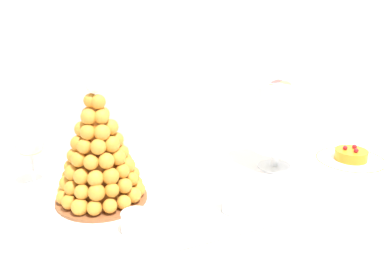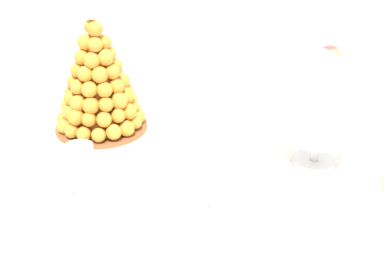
{
  "view_description": "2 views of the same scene",
  "coord_description": "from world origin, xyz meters",
  "px_view_note": "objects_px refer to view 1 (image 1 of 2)",
  "views": [
    {
      "loc": [
        -0.49,
        -0.83,
        1.24
      ],
      "look_at": [
        -0.12,
        -0.02,
        0.94
      ],
      "focal_mm": 38.77,
      "sensor_mm": 36.0,
      "label": 1
    },
    {
      "loc": [
        0.24,
        -0.93,
        1.32
      ],
      "look_at": [
        -0.05,
        -0.02,
        0.84
      ],
      "focal_mm": 49.2,
      "sensor_mm": 36.0,
      "label": 2
    }
  ],
  "objects_px": {
    "serving_tray": "(125,212)",
    "fruit_tart_plate": "(351,158)",
    "dessert_cup_mid_left": "(136,223)",
    "dessert_cup_centre": "(233,201)",
    "dessert_cup_left": "(19,247)",
    "croquembouche": "(98,155)",
    "macaron_goblet": "(277,118)",
    "wine_glass": "(30,144)"
  },
  "relations": [
    {
      "from": "serving_tray",
      "to": "macaron_goblet",
      "type": "relative_size",
      "value": 2.36
    },
    {
      "from": "dessert_cup_mid_left",
      "to": "wine_glass",
      "type": "distance_m",
      "value": 0.39
    },
    {
      "from": "dessert_cup_left",
      "to": "dessert_cup_centre",
      "type": "height_order",
      "value": "dessert_cup_centre"
    },
    {
      "from": "dessert_cup_left",
      "to": "dessert_cup_mid_left",
      "type": "height_order",
      "value": "dessert_cup_left"
    },
    {
      "from": "croquembouche",
      "to": "fruit_tart_plate",
      "type": "distance_m",
      "value": 0.76
    },
    {
      "from": "dessert_cup_left",
      "to": "fruit_tart_plate",
      "type": "height_order",
      "value": "dessert_cup_left"
    },
    {
      "from": "croquembouche",
      "to": "serving_tray",
      "type": "bearing_deg",
      "value": -64.52
    },
    {
      "from": "serving_tray",
      "to": "wine_glass",
      "type": "bearing_deg",
      "value": 126.37
    },
    {
      "from": "dessert_cup_left",
      "to": "macaron_goblet",
      "type": "relative_size",
      "value": 0.21
    },
    {
      "from": "dessert_cup_centre",
      "to": "croquembouche",
      "type": "bearing_deg",
      "value": 145.9
    },
    {
      "from": "dessert_cup_mid_left",
      "to": "macaron_goblet",
      "type": "xyz_separation_m",
      "value": [
        0.48,
        0.17,
        0.12
      ]
    },
    {
      "from": "serving_tray",
      "to": "fruit_tart_plate",
      "type": "bearing_deg",
      "value": 1.7
    },
    {
      "from": "croquembouche",
      "to": "dessert_cup_left",
      "type": "bearing_deg",
      "value": -138.83
    },
    {
      "from": "serving_tray",
      "to": "fruit_tart_plate",
      "type": "height_order",
      "value": "fruit_tart_plate"
    },
    {
      "from": "dessert_cup_centre",
      "to": "macaron_goblet",
      "type": "distance_m",
      "value": 0.33
    },
    {
      "from": "dessert_cup_mid_left",
      "to": "wine_glass",
      "type": "bearing_deg",
      "value": 117.47
    },
    {
      "from": "dessert_cup_mid_left",
      "to": "dessert_cup_centre",
      "type": "height_order",
      "value": "dessert_cup_centre"
    },
    {
      "from": "dessert_cup_centre",
      "to": "wine_glass",
      "type": "bearing_deg",
      "value": 139.66
    },
    {
      "from": "macaron_goblet",
      "to": "wine_glass",
      "type": "bearing_deg",
      "value": 165.69
    },
    {
      "from": "wine_glass",
      "to": "dessert_cup_mid_left",
      "type": "bearing_deg",
      "value": -62.53
    },
    {
      "from": "croquembouche",
      "to": "wine_glass",
      "type": "height_order",
      "value": "croquembouche"
    },
    {
      "from": "dessert_cup_left",
      "to": "dessert_cup_centre",
      "type": "distance_m",
      "value": 0.46
    },
    {
      "from": "dessert_cup_centre",
      "to": "macaron_goblet",
      "type": "height_order",
      "value": "macaron_goblet"
    },
    {
      "from": "dessert_cup_mid_left",
      "to": "macaron_goblet",
      "type": "height_order",
      "value": "macaron_goblet"
    },
    {
      "from": "serving_tray",
      "to": "fruit_tart_plate",
      "type": "xyz_separation_m",
      "value": [
        0.72,
        0.02,
        0.01
      ]
    },
    {
      "from": "dessert_cup_left",
      "to": "fruit_tart_plate",
      "type": "distance_m",
      "value": 0.95
    },
    {
      "from": "serving_tray",
      "to": "wine_glass",
      "type": "xyz_separation_m",
      "value": [
        -0.18,
        0.24,
        0.11
      ]
    },
    {
      "from": "dessert_cup_centre",
      "to": "fruit_tart_plate",
      "type": "xyz_separation_m",
      "value": [
        0.49,
        0.13,
        -0.02
      ]
    },
    {
      "from": "croquembouche",
      "to": "wine_glass",
      "type": "distance_m",
      "value": 0.22
    },
    {
      "from": "dessert_cup_left",
      "to": "dessert_cup_mid_left",
      "type": "bearing_deg",
      "value": -0.72
    },
    {
      "from": "dessert_cup_left",
      "to": "serving_tray",
      "type": "bearing_deg",
      "value": 22.33
    },
    {
      "from": "macaron_goblet",
      "to": "serving_tray",
      "type": "bearing_deg",
      "value": -170.82
    },
    {
      "from": "croquembouche",
      "to": "macaron_goblet",
      "type": "bearing_deg",
      "value": 0.07
    },
    {
      "from": "serving_tray",
      "to": "croquembouche",
      "type": "bearing_deg",
      "value": 115.48
    },
    {
      "from": "serving_tray",
      "to": "dessert_cup_left",
      "type": "distance_m",
      "value": 0.25
    },
    {
      "from": "croquembouche",
      "to": "macaron_goblet",
      "type": "xyz_separation_m",
      "value": [
        0.51,
        0.0,
        0.03
      ]
    },
    {
      "from": "dessert_cup_left",
      "to": "macaron_goblet",
      "type": "height_order",
      "value": "macaron_goblet"
    },
    {
      "from": "croquembouche",
      "to": "fruit_tart_plate",
      "type": "height_order",
      "value": "croquembouche"
    },
    {
      "from": "dessert_cup_left",
      "to": "croquembouche",
      "type": "bearing_deg",
      "value": 41.17
    },
    {
      "from": "macaron_goblet",
      "to": "fruit_tart_plate",
      "type": "distance_m",
      "value": 0.29
    },
    {
      "from": "serving_tray",
      "to": "dessert_cup_left",
      "type": "relative_size",
      "value": 11.13
    },
    {
      "from": "fruit_tart_plate",
      "to": "wine_glass",
      "type": "relative_size",
      "value": 1.32
    }
  ]
}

